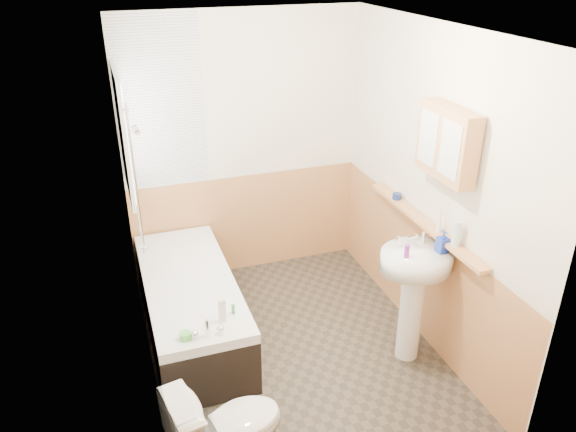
# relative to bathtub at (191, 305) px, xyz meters

# --- Properties ---
(floor) EXTENTS (2.80, 2.80, 0.00)m
(floor) POSITION_rel_bathtub_xyz_m (0.73, -0.49, -0.28)
(floor) COLOR #312A22
(floor) RESTS_ON ground
(ceiling) EXTENTS (2.80, 2.80, 0.00)m
(ceiling) POSITION_rel_bathtub_xyz_m (0.73, -0.49, 2.22)
(ceiling) COLOR white
(ceiling) RESTS_ON ground
(wall_back) EXTENTS (2.20, 0.02, 2.50)m
(wall_back) POSITION_rel_bathtub_xyz_m (0.73, 0.92, 0.97)
(wall_back) COLOR #EEE1C5
(wall_back) RESTS_ON ground
(wall_front) EXTENTS (2.20, 0.02, 2.50)m
(wall_front) POSITION_rel_bathtub_xyz_m (0.73, -1.90, 0.97)
(wall_front) COLOR #EEE1C5
(wall_front) RESTS_ON ground
(wall_left) EXTENTS (0.02, 2.80, 2.50)m
(wall_left) POSITION_rel_bathtub_xyz_m (-0.38, -0.49, 0.97)
(wall_left) COLOR #EEE1C5
(wall_left) RESTS_ON ground
(wall_right) EXTENTS (0.02, 2.80, 2.50)m
(wall_right) POSITION_rel_bathtub_xyz_m (1.84, -0.49, 0.97)
(wall_right) COLOR #EEE1C5
(wall_right) RESTS_ON ground
(wainscot_right) EXTENTS (0.01, 2.80, 1.00)m
(wainscot_right) POSITION_rel_bathtub_xyz_m (1.82, -0.49, 0.22)
(wainscot_right) COLOR tan
(wainscot_right) RESTS_ON wall_right
(wainscot_back) EXTENTS (2.20, 0.01, 1.00)m
(wainscot_back) POSITION_rel_bathtub_xyz_m (0.73, 0.90, 0.22)
(wainscot_back) COLOR tan
(wainscot_back) RESTS_ON wall_back
(tile_cladding_left) EXTENTS (0.01, 2.80, 2.50)m
(tile_cladding_left) POSITION_rel_bathtub_xyz_m (-0.36, -0.49, 0.97)
(tile_cladding_left) COLOR white
(tile_cladding_left) RESTS_ON wall_left
(tile_return_back) EXTENTS (0.75, 0.01, 1.50)m
(tile_return_back) POSITION_rel_bathtub_xyz_m (0.01, 0.89, 1.47)
(tile_return_back) COLOR white
(tile_return_back) RESTS_ON wall_back
(window) EXTENTS (0.03, 0.79, 0.99)m
(window) POSITION_rel_bathtub_xyz_m (-0.33, 0.46, 1.37)
(window) COLOR white
(window) RESTS_ON wall_left
(bathtub) EXTENTS (0.70, 1.74, 0.68)m
(bathtub) POSITION_rel_bathtub_xyz_m (0.00, 0.00, 0.00)
(bathtub) COLOR black
(bathtub) RESTS_ON floor
(shower_riser) EXTENTS (0.10, 0.08, 1.14)m
(shower_riser) POSITION_rel_bathtub_xyz_m (-0.31, -0.10, 1.28)
(shower_riser) COLOR silver
(shower_riser) RESTS_ON wall_left
(toilet) EXTENTS (0.77, 0.52, 0.69)m
(toilet) POSITION_rel_bathtub_xyz_m (-0.03, -1.44, 0.06)
(toilet) COLOR white
(toilet) RESTS_ON floor
(sink) EXTENTS (0.56, 0.45, 1.07)m
(sink) POSITION_rel_bathtub_xyz_m (1.57, -0.82, 0.40)
(sink) COLOR white
(sink) RESTS_ON floor
(pine_shelf) EXTENTS (0.10, 1.55, 0.03)m
(pine_shelf) POSITION_rel_bathtub_xyz_m (1.77, -0.55, 0.74)
(pine_shelf) COLOR tan
(pine_shelf) RESTS_ON wall_right
(medicine_cabinet) EXTENTS (0.14, 0.56, 0.50)m
(medicine_cabinet) POSITION_rel_bathtub_xyz_m (1.74, -0.76, 1.46)
(medicine_cabinet) COLOR tan
(medicine_cabinet) RESTS_ON wall_right
(foam_can) EXTENTS (0.08, 0.08, 0.19)m
(foam_can) POSITION_rel_bathtub_xyz_m (1.77, -0.97, 0.85)
(foam_can) COLOR silver
(foam_can) RESTS_ON pine_shelf
(green_bottle) EXTENTS (0.06, 0.06, 0.23)m
(green_bottle) POSITION_rel_bathtub_xyz_m (1.77, -0.75, 0.87)
(green_bottle) COLOR silver
(green_bottle) RESTS_ON pine_shelf
(black_jar) EXTENTS (0.08, 0.08, 0.05)m
(black_jar) POSITION_rel_bathtub_xyz_m (1.77, -0.12, 0.78)
(black_jar) COLOR navy
(black_jar) RESTS_ON pine_shelf
(soap_bottle) EXTENTS (0.09, 0.17, 0.08)m
(soap_bottle) POSITION_rel_bathtub_xyz_m (1.73, -0.89, 0.71)
(soap_bottle) COLOR #19339E
(soap_bottle) RESTS_ON sink
(clear_bottle) EXTENTS (0.05, 0.05, 0.10)m
(clear_bottle) POSITION_rel_bathtub_xyz_m (1.44, -0.87, 0.72)
(clear_bottle) COLOR purple
(clear_bottle) RESTS_ON sink
(blue_gel) EXTENTS (0.05, 0.03, 0.18)m
(blue_gel) POSITION_rel_bathtub_xyz_m (0.13, -0.64, 0.35)
(blue_gel) COLOR silver
(blue_gel) RESTS_ON bathtub
(cream_jar) EXTENTS (0.10, 0.10, 0.05)m
(cream_jar) POSITION_rel_bathtub_xyz_m (-0.15, -0.75, 0.29)
(cream_jar) COLOR #59C647
(cream_jar) RESTS_ON bathtub
(orange_bottle) EXTENTS (0.03, 0.03, 0.08)m
(orange_bottle) POSITION_rel_bathtub_xyz_m (0.23, -0.57, 0.30)
(orange_bottle) COLOR #388447
(orange_bottle) RESTS_ON bathtub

